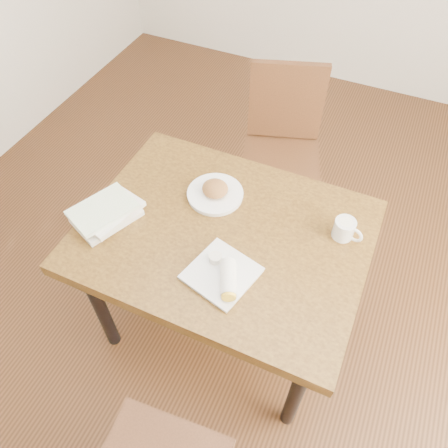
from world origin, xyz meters
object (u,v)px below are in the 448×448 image
at_px(table, 224,244).
at_px(plate_scone, 215,192).
at_px(chair_far, 282,141).
at_px(book_stack, 107,213).
at_px(plate_burrito, 224,275).
at_px(coffee_mug, 345,229).

relative_size(table, plate_scone, 4.72).
bearing_deg(table, chair_far, 92.27).
height_order(table, book_stack, book_stack).
distance_m(chair_far, plate_scone, 0.74).
bearing_deg(book_stack, plate_scone, 40.14).
bearing_deg(book_stack, plate_burrito, -7.32).
bearing_deg(coffee_mug, book_stack, -161.31).
height_order(plate_scone, book_stack, plate_scone).
distance_m(chair_far, book_stack, 1.11).
bearing_deg(coffee_mug, table, -158.19).
height_order(chair_far, plate_scone, chair_far).
distance_m(chair_far, coffee_mug, 0.87).
xyz_separation_m(table, book_stack, (-0.46, -0.13, 0.12)).
xyz_separation_m(chair_far, plate_burrito, (0.12, -1.07, 0.23)).
xyz_separation_m(coffee_mug, book_stack, (-0.90, -0.31, -0.01)).
height_order(chair_far, coffee_mug, chair_far).
bearing_deg(coffee_mug, plate_scone, -178.84).
bearing_deg(book_stack, chair_far, 66.68).
bearing_deg(chair_far, plate_scone, -96.55).
xyz_separation_m(chair_far, coffee_mug, (0.47, -0.69, 0.25)).
bearing_deg(plate_burrito, book_stack, 172.68).
xyz_separation_m(plate_scone, coffee_mug, (0.55, 0.01, 0.02)).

